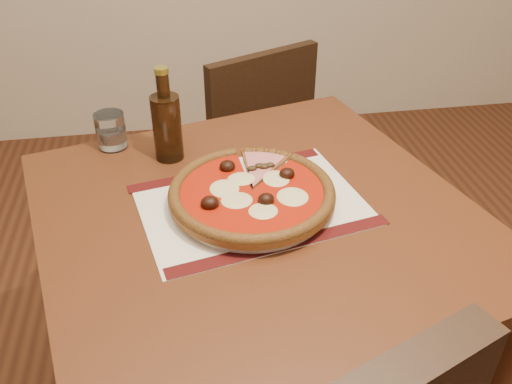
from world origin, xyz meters
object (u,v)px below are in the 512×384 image
pizza (252,192)px  table (258,251)px  chair_far (246,144)px  water_glass (111,131)px  plate (252,200)px  bottle (167,124)px

pizza → table: bearing=-69.7°
chair_far → water_glass: 0.68m
chair_far → water_glass: bearing=26.4°
pizza → water_glass: bearing=135.1°
plate → bottle: bearing=126.0°
chair_far → bottle: 0.70m
water_glass → table: bearing=-46.3°
pizza → bottle: bottle is taller
table → bottle: (-0.16, 0.23, 0.18)m
chair_far → table: bearing=58.5°
table → pizza: size_ratio=3.05×
table → plate: size_ratio=3.30×
chair_far → pizza: (-0.10, -0.75, 0.32)m
pizza → water_glass: (-0.28, 0.28, 0.01)m
table → water_glass: water_glass is taller
water_glass → chair_far: bearing=51.4°
bottle → plate: bearing=-54.0°
table → chair_far: size_ratio=1.20×
bottle → water_glass: bearing=151.3°
table → pizza: bearing=110.3°
water_glass → bottle: size_ratio=0.39×
water_glass → bottle: 0.15m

